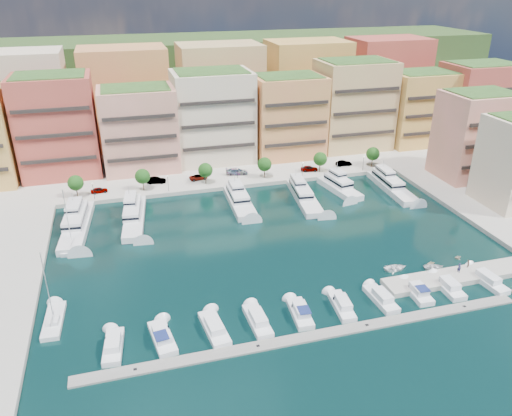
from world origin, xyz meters
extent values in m
plane|color=black|center=(0.00, 0.00, 0.00)|extent=(400.00, 400.00, 0.00)
cube|color=#9E998E|center=(0.00, 62.00, 0.00)|extent=(220.00, 64.00, 2.00)
cube|color=#223D19|center=(0.00, 110.00, 0.00)|extent=(240.00, 40.00, 58.00)
cube|color=gray|center=(-3.00, -30.00, 0.00)|extent=(72.00, 2.20, 0.35)
cube|color=#9E998E|center=(30.00, -22.00, 0.00)|extent=(32.00, 5.00, 2.00)
cube|color=#B2473B|center=(-44.00, 52.00, 14.00)|extent=(20.00, 16.00, 26.00)
cube|color=black|center=(-44.00, 43.75, 14.00)|extent=(18.40, 0.50, 0.90)
cube|color=#2C4F1F|center=(-44.00, 52.00, 27.40)|extent=(17.60, 14.08, 0.80)
cube|color=#F29387|center=(-23.00, 50.00, 12.00)|extent=(20.00, 15.00, 22.00)
cube|color=black|center=(-23.00, 42.25, 12.00)|extent=(18.40, 0.50, 0.90)
cube|color=#2C4F1F|center=(-23.00, 50.00, 23.40)|extent=(17.60, 13.20, 0.80)
cube|color=beige|center=(-2.00, 52.00, 13.50)|extent=(22.00, 16.00, 25.00)
cube|color=black|center=(-2.00, 43.75, 13.50)|extent=(20.24, 0.50, 0.90)
cube|color=#2C4F1F|center=(-2.00, 52.00, 26.40)|extent=(19.36, 14.08, 0.80)
cube|color=#DB7A52|center=(20.00, 50.00, 12.50)|extent=(20.00, 15.00, 23.00)
cube|color=black|center=(20.00, 42.25, 12.50)|extent=(18.40, 0.50, 0.90)
cube|color=#2C4F1F|center=(20.00, 50.00, 24.40)|extent=(17.60, 13.20, 0.80)
cube|color=tan|center=(42.00, 52.00, 14.00)|extent=(22.00, 16.00, 26.00)
cube|color=black|center=(42.00, 43.75, 14.00)|extent=(20.24, 0.50, 0.90)
cube|color=#2C4F1F|center=(42.00, 52.00, 27.40)|extent=(19.36, 14.08, 0.80)
cube|color=#EAA655|center=(64.00, 50.00, 12.00)|extent=(20.00, 15.00, 22.00)
cube|color=black|center=(64.00, 42.25, 12.00)|extent=(18.40, 0.50, 0.90)
cube|color=#2C4F1F|center=(64.00, 50.00, 23.40)|extent=(17.60, 13.20, 0.80)
cube|color=#B2473B|center=(84.00, 48.00, 13.00)|extent=(22.00, 16.00, 24.00)
cube|color=black|center=(84.00, 39.75, 13.00)|extent=(20.24, 0.50, 0.90)
cube|color=#2C4F1F|center=(84.00, 48.00, 25.40)|extent=(19.36, 14.08, 0.80)
cube|color=#F29387|center=(62.00, 20.00, 12.00)|extent=(18.00, 14.00, 22.00)
cube|color=black|center=(62.00, 12.75, 12.00)|extent=(16.56, 0.50, 0.90)
cube|color=#2C4F1F|center=(62.00, 20.00, 23.40)|extent=(15.84, 12.32, 0.80)
cube|color=beige|center=(-55.00, 74.00, 16.00)|extent=(26.00, 18.00, 30.00)
cube|color=#DB7A52|center=(-25.00, 74.00, 16.00)|extent=(26.00, 18.00, 30.00)
cube|color=tan|center=(5.00, 74.00, 16.00)|extent=(26.00, 18.00, 30.00)
cube|color=#EAA655|center=(35.00, 74.00, 16.00)|extent=(26.00, 18.00, 30.00)
cube|color=#B2473B|center=(65.00, 74.00, 16.00)|extent=(26.00, 18.00, 30.00)
cylinder|color=#473323|center=(-40.00, 33.50, 2.50)|extent=(0.24, 0.24, 3.00)
sphere|color=#153F12|center=(-40.00, 33.50, 4.75)|extent=(3.80, 3.80, 3.80)
cylinder|color=#473323|center=(-24.00, 33.50, 2.50)|extent=(0.24, 0.24, 3.00)
sphere|color=#153F12|center=(-24.00, 33.50, 4.75)|extent=(3.80, 3.80, 3.80)
cylinder|color=#473323|center=(-8.00, 33.50, 2.50)|extent=(0.24, 0.24, 3.00)
sphere|color=#153F12|center=(-8.00, 33.50, 4.75)|extent=(3.80, 3.80, 3.80)
cylinder|color=#473323|center=(8.00, 33.50, 2.50)|extent=(0.24, 0.24, 3.00)
sphere|color=#153F12|center=(8.00, 33.50, 4.75)|extent=(3.80, 3.80, 3.80)
cylinder|color=#473323|center=(24.00, 33.50, 2.50)|extent=(0.24, 0.24, 3.00)
sphere|color=#153F12|center=(24.00, 33.50, 4.75)|extent=(3.80, 3.80, 3.80)
cylinder|color=#473323|center=(40.00, 33.50, 2.50)|extent=(0.24, 0.24, 3.00)
sphere|color=#153F12|center=(40.00, 33.50, 4.75)|extent=(3.80, 3.80, 3.80)
cylinder|color=black|center=(-36.00, 31.20, 3.00)|extent=(0.10, 0.10, 4.00)
sphere|color=#FFF2CC|center=(-36.00, 31.20, 5.05)|extent=(0.30, 0.30, 0.30)
cylinder|color=black|center=(-18.00, 31.20, 3.00)|extent=(0.10, 0.10, 4.00)
sphere|color=#FFF2CC|center=(-18.00, 31.20, 5.05)|extent=(0.30, 0.30, 0.30)
cylinder|color=black|center=(0.00, 31.20, 3.00)|extent=(0.10, 0.10, 4.00)
sphere|color=#FFF2CC|center=(0.00, 31.20, 5.05)|extent=(0.30, 0.30, 0.30)
cylinder|color=black|center=(18.00, 31.20, 3.00)|extent=(0.10, 0.10, 4.00)
sphere|color=#FFF2CC|center=(18.00, 31.20, 5.05)|extent=(0.30, 0.30, 0.30)
cylinder|color=black|center=(36.00, 31.20, 3.00)|extent=(0.10, 0.10, 4.00)
sphere|color=#FFF2CC|center=(36.00, 31.20, 5.05)|extent=(0.30, 0.30, 0.30)
cube|color=silver|center=(-39.60, 17.39, 0.35)|extent=(7.08, 23.58, 2.30)
cube|color=silver|center=(-39.60, 19.71, 2.40)|extent=(5.20, 13.10, 1.80)
cube|color=black|center=(-39.60, 19.71, 2.40)|extent=(5.27, 13.16, 0.55)
cube|color=silver|center=(-39.60, 21.57, 4.00)|extent=(3.58, 7.22, 1.40)
cylinder|color=#B2B2B7|center=(-39.60, 22.96, 5.60)|extent=(0.14, 0.14, 1.80)
cube|color=silver|center=(-27.22, 18.23, 0.35)|extent=(6.60, 21.88, 2.30)
cube|color=silver|center=(-27.22, 20.38, 2.40)|extent=(4.76, 12.16, 1.80)
cube|color=black|center=(-27.22, 20.38, 2.40)|extent=(4.83, 12.23, 0.55)
cube|color=silver|center=(-27.22, 22.11, 4.00)|extent=(3.24, 6.70, 1.40)
cylinder|color=#B2B2B7|center=(-27.22, 23.40, 5.60)|extent=(0.14, 0.14, 1.80)
cube|color=black|center=(-27.22, 18.23, -0.10)|extent=(6.65, 21.93, 0.35)
cube|color=silver|center=(-2.25, 19.90, 0.35)|extent=(5.32, 18.34, 2.30)
cube|color=silver|center=(-2.25, 21.72, 2.40)|extent=(4.21, 10.13, 1.80)
cube|color=black|center=(-2.25, 21.72, 2.40)|extent=(4.27, 10.19, 0.55)
cube|color=silver|center=(-2.25, 23.18, 4.00)|extent=(3.02, 5.55, 1.40)
cylinder|color=#B2B2B7|center=(-2.25, 24.27, 5.60)|extent=(0.14, 0.14, 1.80)
cube|color=silver|center=(13.85, 18.46, 0.35)|extent=(6.83, 21.45, 2.30)
cube|color=silver|center=(13.85, 20.57, 2.40)|extent=(4.94, 11.94, 1.80)
cube|color=black|center=(13.85, 20.57, 2.40)|extent=(5.00, 12.00, 0.55)
cube|color=silver|center=(13.85, 22.25, 4.00)|extent=(3.36, 6.59, 1.40)
cylinder|color=#B2B2B7|center=(13.85, 23.52, 5.60)|extent=(0.14, 0.14, 1.80)
cube|color=black|center=(13.85, 18.46, -0.10)|extent=(6.89, 21.51, 0.35)
cube|color=silver|center=(24.58, 21.41, 0.35)|extent=(6.77, 15.69, 2.30)
cube|color=silver|center=(24.58, 22.93, 2.40)|extent=(4.87, 8.82, 1.80)
cube|color=black|center=(24.58, 22.93, 2.40)|extent=(4.94, 8.89, 0.55)
cube|color=silver|center=(24.58, 24.14, 4.00)|extent=(3.30, 4.92, 1.40)
cylinder|color=#B2B2B7|center=(24.58, 25.05, 5.60)|extent=(0.14, 0.14, 1.80)
cube|color=silver|center=(37.93, 18.40, 0.35)|extent=(5.56, 21.40, 2.30)
cube|color=silver|center=(37.93, 20.52, 2.40)|extent=(4.27, 11.83, 1.80)
cube|color=black|center=(37.93, 20.52, 2.40)|extent=(4.33, 11.90, 0.55)
cube|color=silver|center=(37.93, 22.21, 4.00)|extent=(3.01, 6.49, 1.40)
cylinder|color=#B2B2B7|center=(37.93, 23.49, 5.60)|extent=(0.14, 0.14, 1.80)
cube|color=white|center=(-32.82, -24.50, 0.25)|extent=(3.48, 8.02, 1.40)
cube|color=white|center=(-32.82, -24.89, 1.55)|extent=(2.46, 3.94, 1.10)
cube|color=black|center=(-32.82, -23.33, 1.30)|extent=(1.90, 0.31, 0.55)
cube|color=white|center=(-25.59, -24.50, 0.25)|extent=(3.93, 8.51, 1.40)
cube|color=white|center=(-25.59, -24.91, 1.55)|extent=(2.73, 4.20, 1.10)
cube|color=black|center=(-25.59, -23.27, 1.30)|extent=(2.03, 0.38, 0.55)
cube|color=navy|center=(-25.59, -25.98, 2.15)|extent=(2.30, 2.71, 0.12)
cube|color=white|center=(-17.52, -24.50, 0.25)|extent=(3.78, 9.09, 1.40)
cube|color=white|center=(-17.52, -24.94, 1.55)|extent=(2.66, 4.45, 1.10)
cube|color=black|center=(-17.52, -23.18, 1.30)|extent=(2.04, 0.32, 0.55)
cube|color=white|center=(-10.49, -24.50, 0.25)|extent=(3.03, 8.58, 1.40)
cube|color=white|center=(-10.49, -24.92, 1.55)|extent=(2.26, 4.15, 1.10)
cube|color=black|center=(-10.49, -23.23, 1.30)|extent=(1.95, 0.18, 0.55)
cube|color=white|center=(-3.25, -24.50, 0.25)|extent=(3.31, 8.04, 1.40)
cube|color=white|center=(-3.25, -24.89, 1.55)|extent=(2.40, 3.92, 1.10)
cube|color=black|center=(-3.25, -23.32, 1.30)|extent=(1.95, 0.25, 0.55)
cube|color=navy|center=(-3.25, -25.91, 2.15)|extent=(2.07, 2.50, 0.12)
cube|color=white|center=(4.12, -24.50, 0.25)|extent=(3.29, 8.33, 1.40)
cube|color=white|center=(4.12, -24.91, 1.55)|extent=(2.33, 4.07, 1.10)
cube|color=black|center=(4.12, -23.28, 1.30)|extent=(1.82, 0.27, 0.55)
cube|color=white|center=(11.44, -24.50, 0.25)|extent=(3.04, 8.15, 1.40)
cube|color=white|center=(11.44, -24.90, 1.55)|extent=(2.26, 3.95, 1.10)
cube|color=black|center=(11.44, -23.30, 1.30)|extent=(1.93, 0.19, 0.55)
cube|color=white|center=(18.43, -24.50, 0.25)|extent=(3.09, 7.31, 1.40)
cube|color=white|center=(18.43, -24.86, 1.55)|extent=(2.31, 3.55, 1.10)
cube|color=black|center=(18.43, -23.42, 1.30)|extent=(1.99, 0.19, 0.55)
cube|color=navy|center=(18.43, -25.79, 2.15)|extent=(2.03, 2.24, 0.12)
cube|color=white|center=(24.58, -24.50, 0.25)|extent=(2.99, 7.77, 1.40)
cube|color=white|center=(24.58, -24.88, 1.55)|extent=(2.27, 3.75, 1.10)
cube|color=black|center=(24.58, -23.35, 1.30)|extent=(2.00, 0.16, 0.55)
cube|color=white|center=(32.59, -24.50, 0.25)|extent=(3.41, 9.32, 1.40)
cube|color=white|center=(32.59, -24.96, 1.55)|extent=(2.41, 4.54, 1.10)
cube|color=black|center=(32.59, -23.13, 1.30)|extent=(1.87, 0.27, 0.55)
cube|color=silver|center=(-40.22, 9.42, 0.20)|extent=(4.17, 8.42, 1.20)
cube|color=silver|center=(-40.22, 8.61, 1.10)|extent=(1.97, 2.28, 0.60)
cylinder|color=#B2B2B7|center=(-40.22, 9.82, 6.80)|extent=(0.14, 0.14, 12.00)
cylinder|color=#B2B2B7|center=(-40.22, 8.21, 1.80)|extent=(0.78, 3.58, 0.10)
cube|color=silver|center=(-41.90, -15.46, 0.20)|extent=(3.33, 9.54, 1.20)
cube|color=silver|center=(-41.90, -16.40, 1.10)|extent=(1.81, 2.44, 0.60)
cylinder|color=#B2B2B7|center=(-41.90, -14.99, 6.80)|extent=(0.14, 0.14, 12.00)
cylinder|color=#B2B2B7|center=(-41.90, -16.87, 1.80)|extent=(0.34, 4.22, 0.10)
imported|color=white|center=(19.00, -16.26, 0.45)|extent=(4.39, 3.16, 0.90)
imported|color=white|center=(26.19, -17.84, 0.39)|extent=(4.18, 3.32, 0.78)
imported|color=beige|center=(32.93, -15.93, 0.37)|extent=(1.43, 1.24, 0.74)
imported|color=beige|center=(26.46, -16.54, 0.45)|extent=(1.77, 1.54, 0.90)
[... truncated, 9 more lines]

